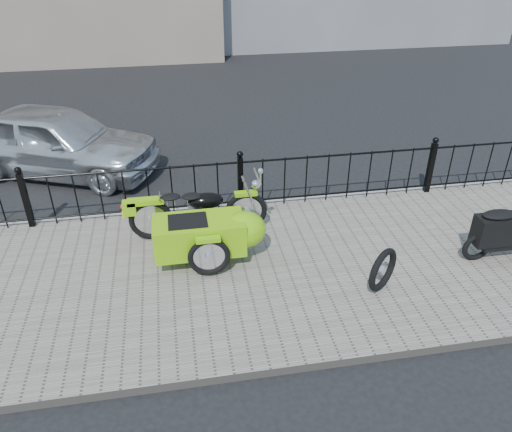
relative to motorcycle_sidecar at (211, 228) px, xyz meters
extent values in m
plane|color=black|center=(0.64, 0.05, -0.59)|extent=(120.00, 120.00, 0.00)
cube|color=slate|center=(0.64, -0.45, -0.53)|extent=(30.00, 3.80, 0.12)
cube|color=gray|center=(0.64, 1.49, -0.53)|extent=(30.00, 0.10, 0.12)
cylinder|color=black|center=(0.64, 1.35, 0.40)|extent=(14.00, 0.04, 0.04)
cylinder|color=black|center=(0.64, 1.35, -0.35)|extent=(14.00, 0.04, 0.04)
cube|color=black|center=(-2.86, 1.35, 0.01)|extent=(0.09, 0.09, 0.96)
sphere|color=black|center=(-2.86, 1.35, 0.55)|extent=(0.11, 0.11, 0.11)
cube|color=black|center=(0.64, 1.35, 0.01)|extent=(0.09, 0.09, 0.96)
sphere|color=black|center=(0.64, 1.35, 0.55)|extent=(0.11, 0.11, 0.11)
cube|color=black|center=(4.14, 1.35, 0.01)|extent=(0.09, 0.09, 0.96)
sphere|color=black|center=(4.14, 1.35, 0.55)|extent=(0.11, 0.11, 0.11)
torus|color=black|center=(0.62, 0.61, -0.13)|extent=(0.69, 0.09, 0.69)
torus|color=black|center=(-0.88, 0.61, -0.13)|extent=(0.69, 0.09, 0.69)
torus|color=black|center=(-0.08, -0.53, -0.13)|extent=(0.60, 0.08, 0.60)
cube|color=gray|center=(-0.13, 0.61, -0.11)|extent=(0.34, 0.22, 0.24)
cylinder|color=black|center=(-0.13, 0.61, -0.18)|extent=(1.40, 0.04, 0.04)
ellipsoid|color=black|center=(-0.01, 0.61, 0.13)|extent=(0.54, 0.29, 0.26)
cylinder|color=silver|center=(0.80, 0.61, 0.49)|extent=(0.03, 0.56, 0.03)
cylinder|color=silver|center=(0.68, 0.61, 0.18)|extent=(0.25, 0.04, 0.59)
sphere|color=silver|center=(0.78, 0.61, 0.35)|extent=(0.15, 0.15, 0.15)
cube|color=#7ECB0B|center=(0.62, 0.61, 0.20)|extent=(0.36, 0.12, 0.06)
cube|color=#7ECB0B|center=(-0.93, 0.61, 0.21)|extent=(0.55, 0.16, 0.08)
ellipsoid|color=black|center=(-0.23, 0.61, 0.23)|extent=(0.31, 0.22, 0.08)
ellipsoid|color=black|center=(-0.55, 0.61, 0.25)|extent=(0.31, 0.22, 0.08)
sphere|color=red|center=(-1.28, 0.61, 0.15)|extent=(0.07, 0.07, 0.07)
cube|color=yellow|center=(-1.30, 0.71, -0.03)|extent=(0.02, 0.14, 0.10)
cube|color=#7ECB0B|center=(-0.18, -0.14, 0.00)|extent=(1.30, 0.62, 0.50)
ellipsoid|color=#7ECB0B|center=(0.47, -0.14, 0.02)|extent=(0.65, 0.60, 0.54)
cube|color=black|center=(-0.33, -0.14, 0.23)|extent=(0.55, 0.43, 0.06)
cube|color=#7ECB0B|center=(-0.08, -0.53, 0.16)|extent=(0.34, 0.11, 0.06)
torus|color=black|center=(3.85, -0.79, -0.25)|extent=(0.46, 0.08, 0.46)
cube|color=black|center=(4.07, -0.79, 0.03)|extent=(0.61, 0.29, 0.45)
ellipsoid|color=black|center=(4.07, -0.79, 0.28)|extent=(0.52, 0.26, 0.10)
torus|color=black|center=(2.21, -1.19, -0.16)|extent=(0.56, 0.46, 0.63)
imported|color=silver|center=(-2.73, 3.64, 0.10)|extent=(4.37, 3.06, 1.38)
camera|label=1|loc=(-0.41, -6.21, 3.93)|focal=35.00mm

